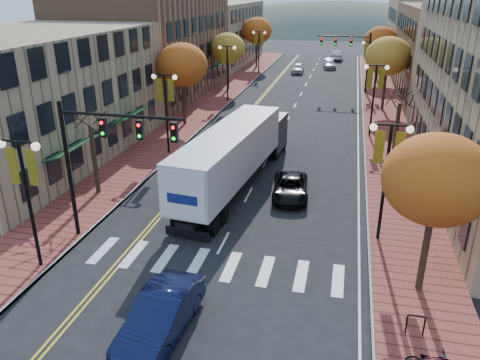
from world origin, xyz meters
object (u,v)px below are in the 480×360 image
Objects in this scene: navy_sedan at (161,315)px; black_suv at (290,187)px; bicycle at (429,360)px; semi_truck at (237,151)px.

navy_sedan reaches higher than black_suv.
navy_sedan reaches higher than bicycle.
semi_truck is 4.11m from black_suv.
black_suv is 14.38m from bicycle.
black_suv is (3.57, -1.08, -1.71)m from semi_truck.
semi_truck reaches higher than black_suv.
black_suv is at bearing 19.61° from bicycle.
navy_sedan is 13.48m from black_suv.
black_suv is 2.88× the size of bicycle.
navy_sedan is 1.09× the size of black_suv.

